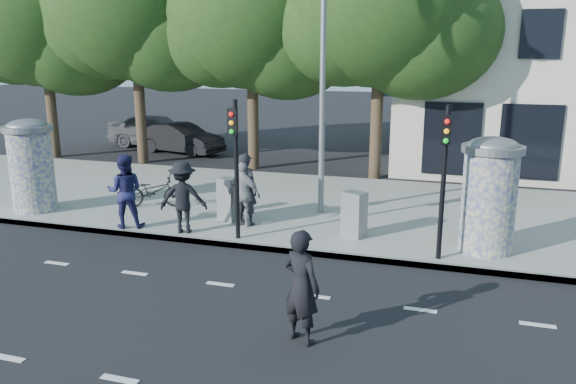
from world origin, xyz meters
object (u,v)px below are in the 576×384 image
(ad_column_left, at_px, (31,163))
(traffic_pole_near, at_px, (235,156))
(traffic_pole_far, at_px, (444,167))
(cabinet_left, at_px, (229,199))
(bicycle, at_px, (153,191))
(car_mid, at_px, (181,138))
(ped_e, at_px, (244,194))
(cabinet_right, at_px, (354,214))
(man_road, at_px, (302,287))
(ad_column_right, at_px, (489,192))
(ped_c, at_px, (125,191))
(ped_d, at_px, (183,197))
(car_left, at_px, (156,130))
(street_lamp, at_px, (323,45))
(ped_b, at_px, (246,189))

(ad_column_left, distance_m, traffic_pole_near, 6.67)
(traffic_pole_far, xyz_separation_m, cabinet_left, (-5.62, 1.45, -1.50))
(bicycle, xyz_separation_m, car_mid, (-3.91, 9.25, 0.07))
(ped_e, distance_m, cabinet_left, 0.77)
(cabinet_right, relative_size, car_mid, 0.27)
(traffic_pole_near, bearing_deg, ad_column_left, 173.89)
(man_road, bearing_deg, ad_column_right, -95.65)
(ped_c, height_order, man_road, ped_c)
(ad_column_right, relative_size, man_road, 1.39)
(ped_c, height_order, car_mid, ped_c)
(ad_column_left, bearing_deg, traffic_pole_far, -3.55)
(ped_c, bearing_deg, bicycle, -101.11)
(ad_column_right, bearing_deg, car_mid, 141.87)
(ped_d, distance_m, car_left, 14.87)
(street_lamp, distance_m, ped_b, 4.35)
(ped_d, bearing_deg, man_road, 118.04)
(ad_column_left, relative_size, car_mid, 0.63)
(cabinet_left, bearing_deg, traffic_pole_near, -37.69)
(ad_column_left, relative_size, traffic_pole_near, 0.78)
(traffic_pole_far, height_order, street_lamp, street_lamp)
(traffic_pole_near, relative_size, cabinet_left, 2.92)
(traffic_pole_near, bearing_deg, ped_c, 178.96)
(traffic_pole_near, xyz_separation_m, ped_b, (-0.22, 1.19, -1.12))
(ped_b, xyz_separation_m, cabinet_left, (-0.60, 0.26, -0.38))
(ped_b, xyz_separation_m, ped_d, (-1.27, -1.09, -0.05))
(ped_e, bearing_deg, bicycle, 0.25)
(ad_column_right, xyz_separation_m, street_lamp, (-4.40, 1.93, 3.26))
(traffic_pole_near, relative_size, ped_b, 1.76)
(ad_column_right, height_order, car_left, ad_column_right)
(ad_column_left, relative_size, ped_e, 1.53)
(ped_e, distance_m, bicycle, 3.42)
(ped_e, height_order, cabinet_right, ped_e)
(man_road, relative_size, car_mid, 0.45)
(ped_c, relative_size, ped_e, 1.11)
(ped_d, distance_m, cabinet_left, 1.54)
(street_lamp, bearing_deg, man_road, -78.57)
(ad_column_right, distance_m, ped_e, 6.04)
(ped_d, relative_size, car_left, 0.38)
(ad_column_left, xyz_separation_m, street_lamp, (8.00, 2.13, 3.26))
(car_left, bearing_deg, traffic_pole_far, -131.30)
(bicycle, bearing_deg, ped_c, 169.47)
(ad_column_left, height_order, car_mid, ad_column_left)
(ped_e, xyz_separation_m, cabinet_left, (-0.60, 0.39, -0.28))
(ped_d, bearing_deg, cabinet_right, 175.05)
(ad_column_right, relative_size, ped_c, 1.38)
(car_mid, bearing_deg, man_road, -131.73)
(street_lamp, relative_size, bicycle, 4.39)
(ped_e, bearing_deg, car_mid, -38.29)
(street_lamp, bearing_deg, ped_b, -134.36)
(ped_c, distance_m, ped_e, 3.09)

